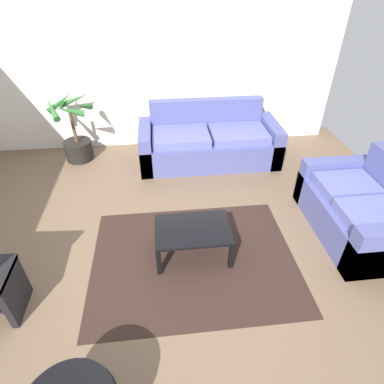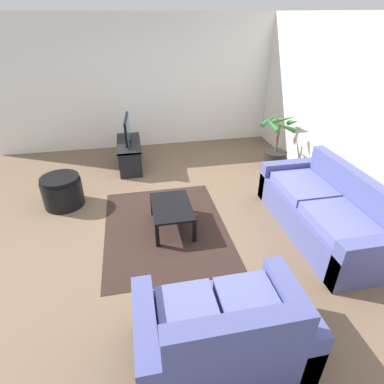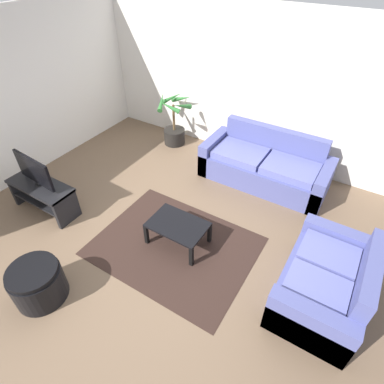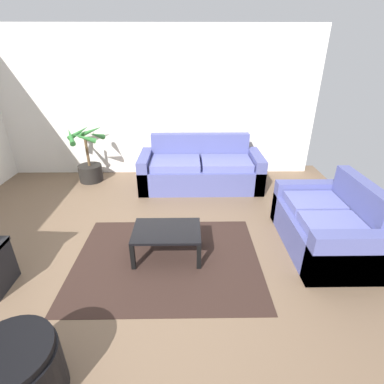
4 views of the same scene
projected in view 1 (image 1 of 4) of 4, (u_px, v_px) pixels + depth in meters
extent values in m
plane|color=brown|center=(167.00, 273.00, 3.29)|extent=(6.60, 6.60, 0.00)
cube|color=silver|center=(154.00, 64.00, 4.90)|extent=(6.00, 0.06, 2.70)
cube|color=#4C518C|center=(209.00, 149.00, 5.04)|extent=(2.17, 0.90, 0.42)
cube|color=#4C518C|center=(206.00, 114.00, 5.07)|extent=(1.81, 0.16, 0.48)
cube|color=#4C518C|center=(146.00, 147.00, 4.90)|extent=(0.18, 0.90, 0.62)
cube|color=#4C518C|center=(270.00, 140.00, 5.07)|extent=(0.18, 0.90, 0.62)
cube|color=#5D63A4|center=(181.00, 137.00, 4.80)|extent=(0.87, 0.66, 0.12)
cube|color=#5D63A4|center=(239.00, 134.00, 4.88)|extent=(0.87, 0.66, 0.12)
cube|color=#4C518C|center=(355.00, 217.00, 3.70)|extent=(0.90, 1.45, 0.42)
cube|color=#4C518C|center=(332.00, 180.00, 4.15)|extent=(0.90, 0.18, 0.62)
cube|color=#5D63A4|center=(372.00, 215.00, 3.31)|extent=(0.66, 0.51, 0.12)
cube|color=#5D63A4|center=(346.00, 185.00, 3.75)|extent=(0.66, 0.51, 0.12)
cube|color=black|center=(15.00, 291.00, 2.81)|extent=(0.06, 0.41, 0.51)
cube|color=black|center=(193.00, 229.00, 3.32)|extent=(0.80, 0.54, 0.03)
cube|color=black|center=(159.00, 262.00, 3.19)|extent=(0.05, 0.05, 0.33)
cube|color=black|center=(231.00, 256.00, 3.26)|extent=(0.05, 0.05, 0.33)
cube|color=black|center=(158.00, 229.00, 3.59)|extent=(0.05, 0.05, 0.33)
cube|color=black|center=(222.00, 224.00, 3.66)|extent=(0.05, 0.05, 0.33)
cube|color=black|center=(194.00, 259.00, 3.44)|extent=(2.20, 1.70, 0.01)
cylinder|color=black|center=(79.00, 150.00, 5.13)|extent=(0.44, 0.44, 0.31)
cylinder|color=brown|center=(73.00, 126.00, 4.88)|extent=(0.05, 0.05, 0.54)
cone|color=#2C6E30|center=(84.00, 106.00, 4.67)|extent=(0.19, 0.49, 0.27)
cone|color=#2C6E30|center=(74.00, 100.00, 4.89)|extent=(0.52, 0.17, 0.28)
cone|color=#2C6E30|center=(60.00, 102.00, 4.80)|extent=(0.39, 0.39, 0.26)
cone|color=#2C6E30|center=(52.00, 109.00, 4.59)|extent=(0.30, 0.47, 0.26)
cone|color=#2C6E30|center=(69.00, 111.00, 4.53)|extent=(0.43, 0.21, 0.24)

